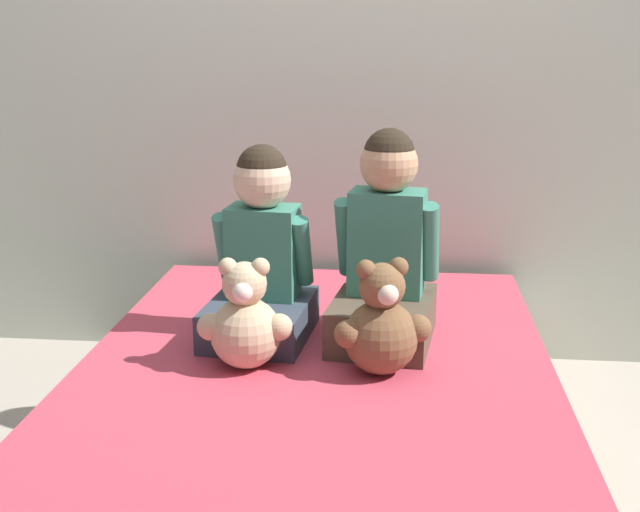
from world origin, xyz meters
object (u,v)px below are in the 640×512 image
object	(u,v)px
teddy_bear_held_by_left_child	(245,322)
child_on_left	(262,258)
bed	(315,426)
child_on_right	(386,256)
teddy_bear_held_by_right_child	(381,326)

from	to	relation	value
teddy_bear_held_by_left_child	child_on_left	bearing A→B (deg)	84.45
bed	child_on_right	world-z (taller)	child_on_right
bed	teddy_bear_held_by_left_child	world-z (taller)	teddy_bear_held_by_left_child
bed	child_on_right	size ratio (longest dim) A/B	3.01
teddy_bear_held_by_left_child	child_on_right	bearing A→B (deg)	29.33
bed	teddy_bear_held_by_right_child	size ratio (longest dim) A/B	5.91
bed	child_on_left	size ratio (longest dim) A/B	3.27
child_on_left	teddy_bear_held_by_right_child	bearing A→B (deg)	-29.74
child_on_right	teddy_bear_held_by_right_child	distance (m)	0.29
child_on_left	teddy_bear_held_by_left_child	bearing A→B (deg)	-85.30
bed	child_on_left	xyz separation A→B (m)	(-0.19, 0.24, 0.43)
teddy_bear_held_by_left_child	bed	bearing A→B (deg)	0.60
bed	teddy_bear_held_by_left_child	size ratio (longest dim) A/B	6.08
child_on_left	teddy_bear_held_by_left_child	distance (m)	0.28
bed	teddy_bear_held_by_right_child	bearing A→B (deg)	-6.44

